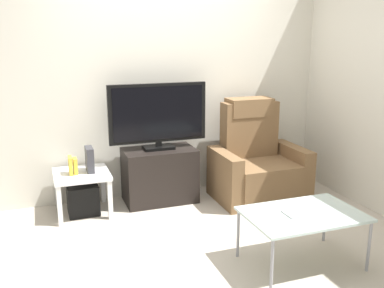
{
  "coord_description": "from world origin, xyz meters",
  "views": [
    {
      "loc": [
        -1.32,
        -3.47,
        1.77
      ],
      "look_at": [
        0.1,
        0.5,
        0.7
      ],
      "focal_mm": 40.45,
      "sensor_mm": 36.0,
      "label": 1
    }
  ],
  "objects_px": {
    "side_table": "(82,179)",
    "subwoofer_box": "(83,199)",
    "television": "(158,115)",
    "cell_phone": "(290,214)",
    "coffee_table": "(303,216)",
    "tv_stand": "(160,175)",
    "game_console": "(90,159)",
    "recliner_armchair": "(257,164)",
    "book_leftmost": "(70,165)",
    "book_middle": "(75,166)"
  },
  "relations": [
    {
      "from": "side_table",
      "to": "subwoofer_box",
      "type": "distance_m",
      "value": 0.21
    },
    {
      "from": "television",
      "to": "cell_phone",
      "type": "distance_m",
      "value": 1.86
    },
    {
      "from": "side_table",
      "to": "coffee_table",
      "type": "relative_size",
      "value": 0.6
    },
    {
      "from": "tv_stand",
      "to": "coffee_table",
      "type": "distance_m",
      "value": 1.82
    },
    {
      "from": "game_console",
      "to": "coffee_table",
      "type": "height_order",
      "value": "game_console"
    },
    {
      "from": "side_table",
      "to": "subwoofer_box",
      "type": "height_order",
      "value": "side_table"
    },
    {
      "from": "coffee_table",
      "to": "subwoofer_box",
      "type": "bearing_deg",
      "value": 133.08
    },
    {
      "from": "recliner_armchair",
      "to": "subwoofer_box",
      "type": "bearing_deg",
      "value": 169.2
    },
    {
      "from": "tv_stand",
      "to": "subwoofer_box",
      "type": "relative_size",
      "value": 2.51
    },
    {
      "from": "tv_stand",
      "to": "game_console",
      "type": "xyz_separation_m",
      "value": [
        -0.74,
        -0.05,
        0.26
      ]
    },
    {
      "from": "television",
      "to": "side_table",
      "type": "bearing_deg",
      "value": -174.24
    },
    {
      "from": "tv_stand",
      "to": "recliner_armchair",
      "type": "relative_size",
      "value": 0.71
    },
    {
      "from": "recliner_armchair",
      "to": "book_leftmost",
      "type": "bearing_deg",
      "value": 170.02
    },
    {
      "from": "book_leftmost",
      "to": "cell_phone",
      "type": "bearing_deg",
      "value": -46.79
    },
    {
      "from": "tv_stand",
      "to": "subwoofer_box",
      "type": "bearing_deg",
      "value": -175.53
    },
    {
      "from": "television",
      "to": "book_leftmost",
      "type": "relative_size",
      "value": 5.85
    },
    {
      "from": "tv_stand",
      "to": "television",
      "type": "xyz_separation_m",
      "value": [
        0.0,
        0.02,
        0.66
      ]
    },
    {
      "from": "television",
      "to": "game_console",
      "type": "bearing_deg",
      "value": -174.31
    },
    {
      "from": "side_table",
      "to": "coffee_table",
      "type": "bearing_deg",
      "value": -46.92
    },
    {
      "from": "coffee_table",
      "to": "cell_phone",
      "type": "height_order",
      "value": "cell_phone"
    },
    {
      "from": "book_leftmost",
      "to": "coffee_table",
      "type": "xyz_separation_m",
      "value": [
        1.61,
        -1.6,
        -0.12
      ]
    },
    {
      "from": "tv_stand",
      "to": "game_console",
      "type": "distance_m",
      "value": 0.79
    },
    {
      "from": "coffee_table",
      "to": "game_console",
      "type": "bearing_deg",
      "value": 131.15
    },
    {
      "from": "television",
      "to": "recliner_armchair",
      "type": "height_order",
      "value": "television"
    },
    {
      "from": "side_table",
      "to": "book_leftmost",
      "type": "height_order",
      "value": "book_leftmost"
    },
    {
      "from": "subwoofer_box",
      "to": "book_leftmost",
      "type": "relative_size",
      "value": 1.7
    },
    {
      "from": "book_leftmost",
      "to": "subwoofer_box",
      "type": "bearing_deg",
      "value": 11.31
    },
    {
      "from": "side_table",
      "to": "cell_phone",
      "type": "relative_size",
      "value": 3.6
    },
    {
      "from": "side_table",
      "to": "book_middle",
      "type": "distance_m",
      "value": 0.16
    },
    {
      "from": "cell_phone",
      "to": "television",
      "type": "bearing_deg",
      "value": 108.09
    },
    {
      "from": "tv_stand",
      "to": "coffee_table",
      "type": "height_order",
      "value": "tv_stand"
    },
    {
      "from": "television",
      "to": "recliner_armchair",
      "type": "xyz_separation_m",
      "value": [
        1.06,
        -0.24,
        -0.58
      ]
    },
    {
      "from": "recliner_armchair",
      "to": "coffee_table",
      "type": "distance_m",
      "value": 1.51
    },
    {
      "from": "subwoofer_box",
      "to": "television",
      "type": "bearing_deg",
      "value": 5.76
    },
    {
      "from": "tv_stand",
      "to": "side_table",
      "type": "bearing_deg",
      "value": -175.53
    },
    {
      "from": "recliner_armchair",
      "to": "subwoofer_box",
      "type": "relative_size",
      "value": 3.55
    },
    {
      "from": "tv_stand",
      "to": "book_leftmost",
      "type": "bearing_deg",
      "value": -174.78
    },
    {
      "from": "side_table",
      "to": "book_leftmost",
      "type": "relative_size",
      "value": 3.01
    },
    {
      "from": "side_table",
      "to": "coffee_table",
      "type": "distance_m",
      "value": 2.21
    },
    {
      "from": "television",
      "to": "book_leftmost",
      "type": "distance_m",
      "value": 1.03
    },
    {
      "from": "book_leftmost",
      "to": "cell_phone",
      "type": "height_order",
      "value": "book_leftmost"
    },
    {
      "from": "book_middle",
      "to": "game_console",
      "type": "height_order",
      "value": "game_console"
    },
    {
      "from": "book_middle",
      "to": "subwoofer_box",
      "type": "bearing_deg",
      "value": 20.22
    },
    {
      "from": "game_console",
      "to": "subwoofer_box",
      "type": "bearing_deg",
      "value": -173.66
    },
    {
      "from": "tv_stand",
      "to": "side_table",
      "type": "relative_size",
      "value": 1.41
    },
    {
      "from": "book_leftmost",
      "to": "recliner_armchair",
      "type": "bearing_deg",
      "value": -3.98
    },
    {
      "from": "recliner_armchair",
      "to": "subwoofer_box",
      "type": "distance_m",
      "value": 1.9
    },
    {
      "from": "tv_stand",
      "to": "side_table",
      "type": "distance_m",
      "value": 0.83
    },
    {
      "from": "side_table",
      "to": "book_middle",
      "type": "height_order",
      "value": "book_middle"
    },
    {
      "from": "television",
      "to": "coffee_table",
      "type": "distance_m",
      "value": 1.91
    }
  ]
}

